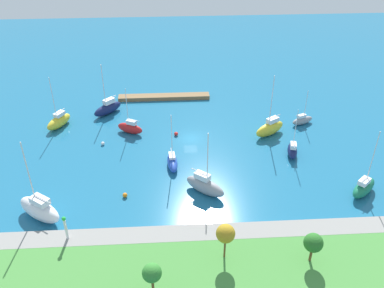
{
  "coord_description": "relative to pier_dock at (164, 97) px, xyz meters",
  "views": [
    {
      "loc": [
        3.83,
        67.45,
        42.33
      ],
      "look_at": [
        0.0,
        4.43,
        1.5
      ],
      "focal_mm": 39.48,
      "sensor_mm": 36.0,
      "label": 1
    }
  ],
  "objects": [
    {
      "name": "water",
      "position": [
        -4.91,
        16.8,
        -0.43
      ],
      "size": [
        160.0,
        160.0,
        0.0
      ],
      "primitive_type": "plane",
      "color": "#1E668C",
      "rests_on": "ground"
    },
    {
      "name": "pier_dock",
      "position": [
        0.0,
        0.0,
        0.0
      ],
      "size": [
        20.04,
        2.23,
        0.85
      ],
      "primitive_type": "cube",
      "color": "olive",
      "rests_on": "ground"
    },
    {
      "name": "breakwater",
      "position": [
        -4.91,
        42.9,
        0.2
      ],
      "size": [
        57.42,
        3.14,
        1.26
      ],
      "primitive_type": "cube",
      "color": "gray",
      "rests_on": "ground"
    },
    {
      "name": "shoreline_park",
      "position": [
        -4.91,
        50.03,
        0.2
      ],
      "size": [
        55.45,
        11.14,
        1.24
      ],
      "primitive_type": "cube",
      "color": "#478C3D",
      "rests_on": "ground"
    },
    {
      "name": "harbor_beacon",
      "position": [
        13.0,
        42.9,
        2.98
      ],
      "size": [
        0.56,
        0.56,
        3.73
      ],
      "color": "silver",
      "rests_on": "breakwater"
    },
    {
      "name": "park_tree_east",
      "position": [
        -7.43,
        47.37,
        4.81
      ],
      "size": [
        2.39,
        2.39,
        5.22
      ],
      "color": "brown",
      "rests_on": "shoreline_park"
    },
    {
      "name": "park_tree_center",
      "position": [
        -18.08,
        48.62,
        3.86
      ],
      "size": [
        2.42,
        2.42,
        4.28
      ],
      "color": "brown",
      "rests_on": "shoreline_park"
    },
    {
      "name": "park_tree_midwest",
      "position": [
        1.48,
        52.16,
        3.99
      ],
      "size": [
        2.27,
        2.27,
        4.35
      ],
      "color": "brown",
      "rests_on": "shoreline_park"
    },
    {
      "name": "sailboat_yellow_center_basin",
      "position": [
        -20.01,
        16.51,
        1.05
      ],
      "size": [
        6.67,
        5.16,
        12.29
      ],
      "rotation": [
        0.0,
        0.0,
        0.56
      ],
      "color": "yellow",
      "rests_on": "water"
    },
    {
      "name": "sailboat_gray_mid_basin",
      "position": [
        -27.38,
        12.89,
        0.47
      ],
      "size": [
        4.88,
        3.08,
        7.27
      ],
      "rotation": [
        0.0,
        0.0,
        3.53
      ],
      "color": "gray",
      "rests_on": "water"
    },
    {
      "name": "sailboat_navy_lone_north",
      "position": [
        -22.52,
        23.62,
        0.64
      ],
      "size": [
        2.57,
        4.94,
        8.94
      ],
      "rotation": [
        0.0,
        0.0,
        4.51
      ],
      "color": "#141E4C",
      "rests_on": "water"
    },
    {
      "name": "sailboat_blue_along_channel",
      "position": [
        -1.29,
        25.7,
        0.52
      ],
      "size": [
        2.1,
        5.58,
        10.14
      ],
      "rotation": [
        0.0,
        0.0,
        1.65
      ],
      "color": "#2347B2",
      "rests_on": "water"
    },
    {
      "name": "sailboat_white_off_beacon",
      "position": [
        17.99,
        37.32,
        1.25
      ],
      "size": [
        7.73,
        6.63,
        12.94
      ],
      "rotation": [
        0.0,
        0.0,
        5.65
      ],
      "color": "white",
      "rests_on": "water"
    },
    {
      "name": "sailboat_red_lone_south",
      "position": [
        6.53,
        14.25,
        0.74
      ],
      "size": [
        5.36,
        3.67,
        9.29
      ],
      "rotation": [
        0.0,
        0.0,
        5.83
      ],
      "color": "red",
      "rests_on": "water"
    },
    {
      "name": "sailboat_green_outer_mooring",
      "position": [
        -30.74,
        34.83,
        0.86
      ],
      "size": [
        5.74,
        5.38,
        11.22
      ],
      "rotation": [
        0.0,
        0.0,
        3.86
      ],
      "color": "#19724C",
      "rests_on": "water"
    },
    {
      "name": "sailboat_yellow_far_north",
      "position": [
        20.64,
        10.98,
        0.82
      ],
      "size": [
        4.88,
        6.32,
        10.64
      ],
      "rotation": [
        0.0,
        0.0,
        1.04
      ],
      "color": "yellow",
      "rests_on": "water"
    },
    {
      "name": "sailboat_gray_by_breakwater",
      "position": [
        -6.2,
        33.03,
        1.0
      ],
      "size": [
        6.58,
        5.88,
        11.06
      ],
      "rotation": [
        0.0,
        0.0,
        2.46
      ],
      "color": "gray",
      "rests_on": "water"
    },
    {
      "name": "sailboat_navy_inner_mooring",
      "position": [
        11.63,
        6.18,
        0.86
      ],
      "size": [
        6.14,
        6.14,
        10.98
      ],
      "rotation": [
        0.0,
        0.0,
        0.79
      ],
      "color": "#141E4C",
      "rests_on": "water"
    },
    {
      "name": "mooring_buoy_orange",
      "position": [
        6.2,
        33.38,
        -0.05
      ],
      "size": [
        0.74,
        0.74,
        0.74
      ],
      "primitive_type": "sphere",
      "color": "orange",
      "rests_on": "water"
    },
    {
      "name": "mooring_buoy_white",
      "position": [
        11.36,
        18.22,
        -0.1
      ],
      "size": [
        0.65,
        0.65,
        0.65
      ],
      "primitive_type": "sphere",
      "color": "white",
      "rests_on": "water"
    },
    {
      "name": "mooring_buoy_red",
      "position": [
        -2.21,
        15.74,
        -0.05
      ],
      "size": [
        0.76,
        0.76,
        0.76
      ],
      "primitive_type": "sphere",
      "color": "red",
      "rests_on": "water"
    }
  ]
}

